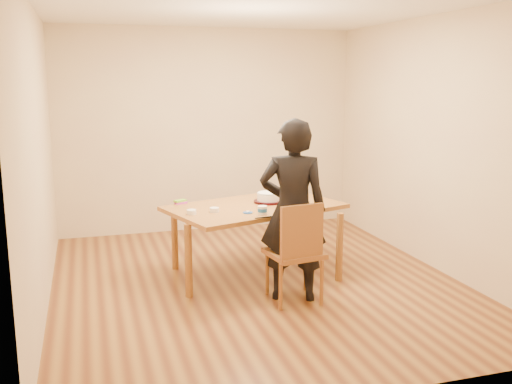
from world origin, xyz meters
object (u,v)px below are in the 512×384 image
object	(u,v)px
cake	(268,197)
person	(293,210)
dining_chair	(294,253)
cake_plate	(268,201)
dining_table	(255,207)

from	to	relation	value
cake	person	world-z (taller)	person
dining_chair	cake_plate	distance (m)	0.92
person	dining_table	bearing A→B (deg)	-57.63
dining_table	cake	world-z (taller)	cake
dining_table	person	bearing A→B (deg)	-95.96
person	dining_chair	bearing A→B (deg)	110.76
cake	dining_chair	bearing A→B (deg)	-91.65
person	cake_plate	bearing A→B (deg)	-70.99
dining_table	dining_chair	xyz separation A→B (m)	(0.15, -0.78, -0.28)
dining_chair	person	distance (m)	0.40
cake	cake_plate	bearing A→B (deg)	0.00
dining_chair	cake	distance (m)	0.93
dining_chair	cake_plate	size ratio (longest dim) A/B	1.49
cake	person	size ratio (longest dim) A/B	0.14
dining_table	dining_chair	size ratio (longest dim) A/B	3.75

